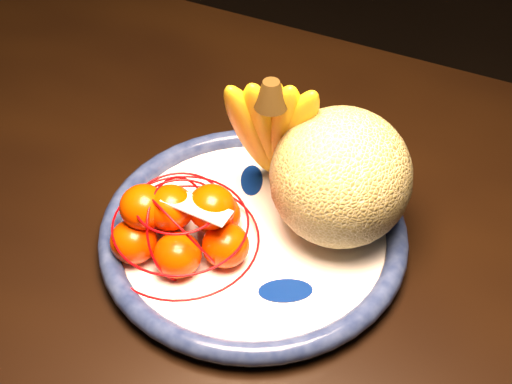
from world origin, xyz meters
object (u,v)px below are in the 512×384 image
(cantaloupe, at_px, (340,177))
(banana_bunch, at_px, (273,126))
(fruit_bowl, at_px, (253,233))
(dining_table, at_px, (201,293))
(mandarin_bag, at_px, (181,224))

(cantaloupe, xyz_separation_m, banana_bunch, (-0.09, 0.03, 0.02))
(fruit_bowl, height_order, banana_bunch, banana_bunch)
(dining_table, bearing_deg, fruit_bowl, 34.22)
(fruit_bowl, relative_size, banana_bunch, 1.72)
(fruit_bowl, distance_m, mandarin_bag, 0.09)
(cantaloupe, distance_m, mandarin_bag, 0.18)
(banana_bunch, bearing_deg, cantaloupe, -32.45)
(cantaloupe, xyz_separation_m, mandarin_bag, (-0.15, -0.08, -0.04))
(cantaloupe, bearing_deg, mandarin_bag, -151.92)
(cantaloupe, distance_m, banana_bunch, 0.09)
(fruit_bowl, xyz_separation_m, mandarin_bag, (-0.07, -0.04, 0.04))
(dining_table, distance_m, banana_bunch, 0.23)
(mandarin_bag, bearing_deg, banana_bunch, 59.12)
(banana_bunch, bearing_deg, mandarin_bag, -133.13)
(dining_table, height_order, banana_bunch, banana_bunch)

